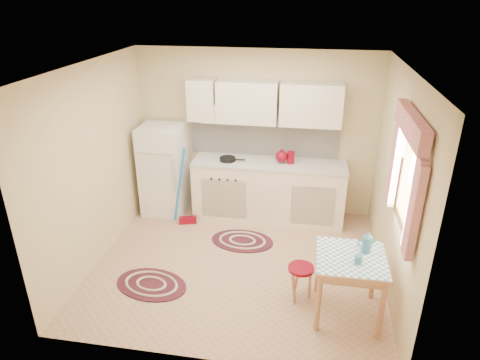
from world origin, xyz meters
name	(u,v)px	position (x,y,z in m)	size (l,w,h in m)	color
room_shell	(254,141)	(0.16, 0.24, 1.60)	(3.64, 3.60, 2.52)	tan
fridge	(164,170)	(-1.37, 1.25, 0.70)	(0.65, 0.60, 1.40)	white
broom	(186,187)	(-0.93, 0.90, 0.60)	(0.28, 0.12, 1.20)	blue
base_cabinets	(268,191)	(0.25, 1.30, 0.44)	(2.25, 0.60, 0.88)	white
countertop	(269,163)	(0.25, 1.30, 0.90)	(2.27, 0.62, 0.04)	beige
frying_pan	(228,159)	(-0.37, 1.25, 0.94)	(0.24, 0.24, 0.05)	black
red_kettle	(282,156)	(0.42, 1.30, 1.02)	(0.20, 0.18, 0.20)	maroon
red_canister	(291,158)	(0.56, 1.30, 1.00)	(0.10, 0.10, 0.16)	maroon
table	(348,286)	(1.32, -0.71, 0.36)	(0.72, 0.72, 0.72)	tan
stool	(300,282)	(0.81, -0.54, 0.21)	(0.29, 0.29, 0.42)	maroon
coffee_pot	(367,242)	(1.47, -0.59, 0.84)	(0.12, 0.11, 0.25)	teal
mug	(358,260)	(1.37, -0.81, 0.77)	(0.08, 0.08, 0.10)	teal
rug_center	(242,241)	(-0.03, 0.53, 0.01)	(0.88, 0.59, 0.02)	maroon
rug_left	(151,284)	(-0.95, -0.61, 0.01)	(0.90, 0.60, 0.02)	maroon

